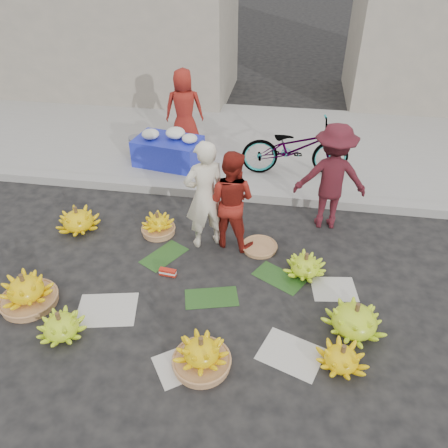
# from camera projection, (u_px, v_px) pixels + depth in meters

# --- Properties ---
(ground) EXTENTS (80.00, 80.00, 0.00)m
(ground) POSITION_uv_depth(u_px,v_px,m) (222.00, 288.00, 5.53)
(ground) COLOR black
(ground) RESTS_ON ground
(curb) EXTENTS (40.00, 0.25, 0.15)m
(curb) POSITION_uv_depth(u_px,v_px,m) (244.00, 194.00, 7.27)
(curb) COLOR gray
(curb) RESTS_ON ground
(sidewalk) EXTENTS (40.00, 4.00, 0.12)m
(sidewalk) POSITION_uv_depth(u_px,v_px,m) (256.00, 143.00, 8.98)
(sidewalk) COLOR gray
(sidewalk) RESTS_ON ground
(building_left) EXTENTS (6.00, 3.00, 4.00)m
(building_left) POSITION_uv_depth(u_px,v_px,m) (110.00, 10.00, 10.73)
(building_left) COLOR gray
(building_left) RESTS_ON sidewalk
(newspaper_scatter) EXTENTS (3.20, 1.80, 0.00)m
(newspaper_scatter) POSITION_uv_depth(u_px,v_px,m) (210.00, 336.00, 4.89)
(newspaper_scatter) COLOR beige
(newspaper_scatter) RESTS_ON ground
(banana_leaves) EXTENTS (2.00, 1.00, 0.00)m
(banana_leaves) POSITION_uv_depth(u_px,v_px,m) (217.00, 276.00, 5.71)
(banana_leaves) COLOR #1D4416
(banana_leaves) RESTS_ON ground
(banana_bunch_0) EXTENTS (0.68, 0.68, 0.46)m
(banana_bunch_0) POSITION_uv_depth(u_px,v_px,m) (26.00, 291.00, 5.20)
(banana_bunch_0) COLOR #9F6C42
(banana_bunch_0) RESTS_ON ground
(banana_bunch_1) EXTENTS (0.66, 0.66, 0.34)m
(banana_bunch_1) POSITION_uv_depth(u_px,v_px,m) (61.00, 326.00, 4.83)
(banana_bunch_1) COLOR #92C51C
(banana_bunch_1) RESTS_ON ground
(banana_bunch_2) EXTENTS (0.64, 0.64, 0.42)m
(banana_bunch_2) POSITION_uv_depth(u_px,v_px,m) (201.00, 354.00, 4.47)
(banana_bunch_2) COLOR #9F6C42
(banana_bunch_2) RESTS_ON ground
(banana_bunch_3) EXTENTS (0.57, 0.57, 0.32)m
(banana_bunch_3) POSITION_uv_depth(u_px,v_px,m) (342.00, 358.00, 4.49)
(banana_bunch_3) COLOR yellow
(banana_bunch_3) RESTS_ON ground
(banana_bunch_4) EXTENTS (0.87, 0.87, 0.42)m
(banana_bunch_4) POSITION_uv_depth(u_px,v_px,m) (355.00, 319.00, 4.84)
(banana_bunch_4) COLOR #92C51C
(banana_bunch_4) RESTS_ON ground
(banana_bunch_5) EXTENTS (0.54, 0.54, 0.33)m
(banana_bunch_5) POSITION_uv_depth(u_px,v_px,m) (305.00, 265.00, 5.67)
(banana_bunch_5) COLOR #92C51C
(banana_bunch_5) RESTS_ON ground
(banana_bunch_6) EXTENTS (0.77, 0.77, 0.39)m
(banana_bunch_6) POSITION_uv_depth(u_px,v_px,m) (78.00, 219.00, 6.49)
(banana_bunch_6) COLOR yellow
(banana_bunch_6) RESTS_ON ground
(banana_bunch_7) EXTENTS (0.48, 0.48, 0.36)m
(banana_bunch_7) POSITION_uv_depth(u_px,v_px,m) (158.00, 225.00, 6.42)
(banana_bunch_7) COLOR #9F6C42
(banana_bunch_7) RESTS_ON ground
(basket_spare) EXTENTS (0.62, 0.62, 0.06)m
(basket_spare) POSITION_uv_depth(u_px,v_px,m) (259.00, 247.00, 6.17)
(basket_spare) COLOR #9F6C42
(basket_spare) RESTS_ON ground
(incense_stack) EXTENTS (0.23, 0.09, 0.09)m
(incense_stack) POSITION_uv_depth(u_px,v_px,m) (168.00, 272.00, 5.70)
(incense_stack) COLOR red
(incense_stack) RESTS_ON ground
(vendor_cream) EXTENTS (0.69, 0.62, 1.58)m
(vendor_cream) POSITION_uv_depth(u_px,v_px,m) (205.00, 196.00, 5.85)
(vendor_cream) COLOR beige
(vendor_cream) RESTS_ON ground
(vendor_red) EXTENTS (0.81, 0.70, 1.44)m
(vendor_red) POSITION_uv_depth(u_px,v_px,m) (231.00, 200.00, 5.90)
(vendor_red) COLOR maroon
(vendor_red) RESTS_ON ground
(man_striped) EXTENTS (1.07, 0.66, 1.61)m
(man_striped) POSITION_uv_depth(u_px,v_px,m) (331.00, 178.00, 6.24)
(man_striped) COLOR maroon
(man_striped) RESTS_ON ground
(flower_table) EXTENTS (1.27, 0.91, 0.68)m
(flower_table) POSITION_uv_depth(u_px,v_px,m) (169.00, 149.00, 7.93)
(flower_table) COLOR #1B24B2
(flower_table) RESTS_ON sidewalk
(grey_bucket) EXTENTS (0.31, 0.31, 0.35)m
(grey_bucket) POSITION_uv_depth(u_px,v_px,m) (137.00, 145.00, 8.32)
(grey_bucket) COLOR slate
(grey_bucket) RESTS_ON sidewalk
(flower_vendor) EXTENTS (0.82, 0.62, 1.50)m
(flower_vendor) POSITION_uv_depth(u_px,v_px,m) (184.00, 109.00, 8.31)
(flower_vendor) COLOR maroon
(flower_vendor) RESTS_ON sidewalk
(bicycle) EXTENTS (0.89, 1.92, 0.97)m
(bicycle) POSITION_uv_depth(u_px,v_px,m) (296.00, 147.00, 7.52)
(bicycle) COLOR gray
(bicycle) RESTS_ON sidewalk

